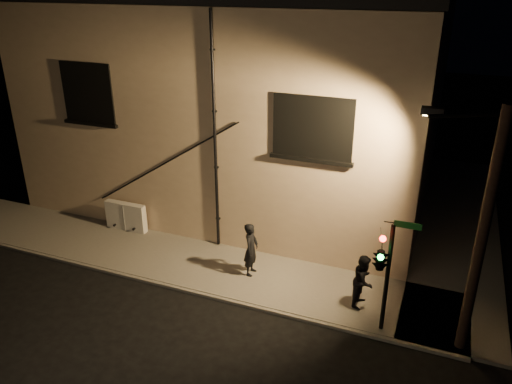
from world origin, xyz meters
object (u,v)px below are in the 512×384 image
at_px(pedestrian_b, 364,281).
at_px(streetlamp_pole, 478,229).
at_px(pedestrian_a, 251,249).
at_px(traffic_signal, 381,258).
at_px(utility_cabinet, 126,216).

relative_size(pedestrian_b, streetlamp_pole, 0.25).
bearing_deg(pedestrian_a, traffic_signal, -109.14).
bearing_deg(streetlamp_pole, traffic_signal, -173.67).
relative_size(pedestrian_a, streetlamp_pole, 0.27).
distance_m(pedestrian_a, streetlamp_pole, 7.11).
height_order(pedestrian_b, traffic_signal, traffic_signal).
distance_m(traffic_signal, streetlamp_pole, 2.51).
height_order(utility_cabinet, streetlamp_pole, streetlamp_pole).
xyz_separation_m(utility_cabinet, pedestrian_a, (5.78, -1.13, 0.36)).
relative_size(utility_cabinet, streetlamp_pole, 0.25).
bearing_deg(streetlamp_pole, pedestrian_b, 163.61).
bearing_deg(utility_cabinet, pedestrian_b, -8.70).
height_order(utility_cabinet, traffic_signal, traffic_signal).
height_order(utility_cabinet, pedestrian_a, pedestrian_a).
xyz_separation_m(utility_cabinet, streetlamp_pole, (12.31, -2.27, 2.95)).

